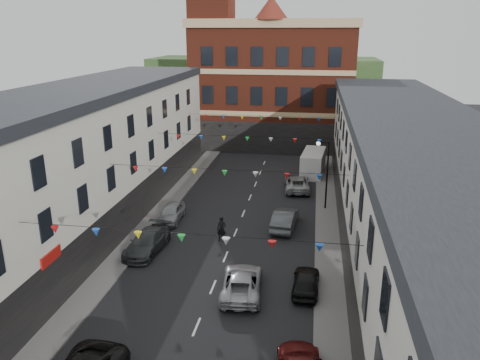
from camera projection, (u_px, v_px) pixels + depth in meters
The scene contains 17 objects.
ground at pixel (213, 287), 28.02m from camera, with size 160.00×160.00×0.00m, color black.
pavement_left at pixel (117, 262), 30.93m from camera, with size 1.80×64.00×0.15m, color #605E5B.
pavement_right at pixel (329, 279), 28.83m from camera, with size 1.80×64.00×0.15m, color #605E5B.
terrace_left at pixel (30, 187), 29.12m from camera, with size 8.40×56.00×10.70m.
terrace_right at pixel (425, 218), 25.70m from camera, with size 8.40×56.00×9.70m.
civic_building at pixel (274, 83), 61.22m from camera, with size 20.60×13.30×18.50m.
clock_tower at pixel (212, 28), 57.51m from camera, with size 5.60×5.60×30.00m.
distant_hill at pixel (263, 86), 85.40m from camera, with size 40.00×14.00×10.00m, color #2A4A22.
street_lamp at pixel (325, 166), 39.00m from camera, with size 1.10×0.36×6.00m.
car_left_d at pixel (147, 242), 32.34m from camera, with size 2.01×4.95×1.44m, color #393D40.
car_left_e at pixel (171, 213), 37.63m from camera, with size 1.62×4.02×1.37m, color #9DA1A6.
car_right_d at pixel (306, 281), 27.41m from camera, with size 1.53×3.81×1.30m, color black.
car_right_e at pixel (285, 219), 36.22m from camera, with size 1.60×4.59×1.51m, color #4A4E52.
car_right_f at pixel (297, 183), 44.88m from camera, with size 2.29×4.97×1.38m, color #9C9FA1.
moving_car at pixel (242, 282), 27.22m from camera, with size 2.27×4.93×1.37m, color #AFAFB6.
white_van at pixel (313, 163), 49.74m from camera, with size 2.16×5.60×2.48m, color silver.
pedestrian at pixel (222, 229), 33.89m from camera, with size 0.69×0.45×1.90m, color black.
Camera 1 is at (5.54, -24.15, 14.67)m, focal length 35.00 mm.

